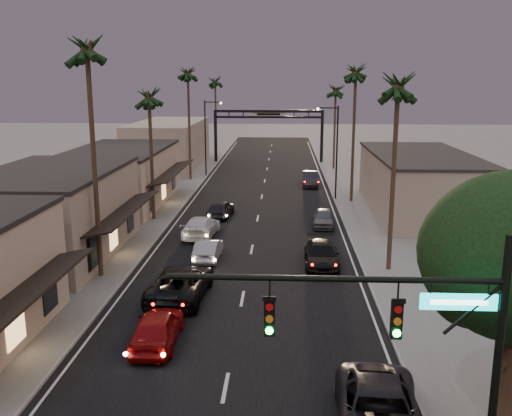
# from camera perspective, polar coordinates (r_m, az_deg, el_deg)

# --- Properties ---
(ground) EXTENTS (200.00, 200.00, 0.00)m
(ground) POSITION_cam_1_polar(r_m,az_deg,el_deg) (50.87, 0.33, -0.23)
(ground) COLOR slate
(ground) RESTS_ON ground
(road) EXTENTS (14.00, 120.00, 0.02)m
(road) POSITION_cam_1_polar(r_m,az_deg,el_deg) (55.74, 0.55, 0.93)
(road) COLOR black
(road) RESTS_ON ground
(sidewalk_left) EXTENTS (5.00, 92.00, 0.12)m
(sidewalk_left) POSITION_cam_1_polar(r_m,az_deg,el_deg) (63.63, -7.79, 2.35)
(sidewalk_left) COLOR slate
(sidewalk_left) RESTS_ON ground
(sidewalk_right) EXTENTS (5.00, 92.00, 0.12)m
(sidewalk_right) POSITION_cam_1_polar(r_m,az_deg,el_deg) (63.00, 9.47, 2.19)
(sidewalk_right) COLOR slate
(sidewalk_right) RESTS_ON ground
(storefront_mid) EXTENTS (8.00, 14.00, 5.50)m
(storefront_mid) POSITION_cam_1_polar(r_m,az_deg,el_deg) (39.57, -19.76, -0.70)
(storefront_mid) COLOR gray
(storefront_mid) RESTS_ON ground
(storefront_far) EXTENTS (8.00, 16.00, 5.00)m
(storefront_far) POSITION_cam_1_polar(r_m,az_deg,el_deg) (54.43, -13.40, 2.96)
(storefront_far) COLOR tan
(storefront_far) RESTS_ON ground
(storefront_dist) EXTENTS (8.00, 20.00, 6.00)m
(storefront_dist) POSITION_cam_1_polar(r_m,az_deg,el_deg) (76.50, -8.69, 6.30)
(storefront_dist) COLOR gray
(storefront_dist) RESTS_ON ground
(building_right) EXTENTS (8.00, 18.00, 5.00)m
(building_right) POSITION_cam_1_polar(r_m,az_deg,el_deg) (51.70, 16.04, 2.31)
(building_right) COLOR gray
(building_right) RESTS_ON ground
(traffic_signal) EXTENTS (8.51, 0.22, 7.80)m
(traffic_signal) POSITION_cam_1_polar(r_m,az_deg,el_deg) (15.37, 16.36, -12.29)
(traffic_signal) COLOR black
(traffic_signal) RESTS_ON ground
(arch) EXTENTS (15.20, 0.40, 7.27)m
(arch) POSITION_cam_1_polar(r_m,az_deg,el_deg) (79.76, 1.27, 8.53)
(arch) COLOR black
(arch) RESTS_ON ground
(streetlight_right) EXTENTS (2.13, 0.30, 9.00)m
(streetlight_right) POSITION_cam_1_polar(r_m,az_deg,el_deg) (55.07, 7.82, 6.28)
(streetlight_right) COLOR black
(streetlight_right) RESTS_ON ground
(streetlight_left) EXTENTS (2.13, 0.30, 9.00)m
(streetlight_left) POSITION_cam_1_polar(r_m,az_deg,el_deg) (68.39, -4.87, 7.60)
(streetlight_left) COLOR black
(streetlight_left) RESTS_ON ground
(palm_lb) EXTENTS (3.20, 3.20, 15.20)m
(palm_lb) POSITION_cam_1_polar(r_m,az_deg,el_deg) (33.34, -16.60, 15.59)
(palm_lb) COLOR #38281C
(palm_lb) RESTS_ON ground
(palm_lc) EXTENTS (3.20, 3.20, 12.20)m
(palm_lc) POSITION_cam_1_polar(r_m,az_deg,el_deg) (46.77, -10.68, 11.36)
(palm_lc) COLOR #38281C
(palm_lc) RESTS_ON ground
(palm_ld) EXTENTS (3.20, 3.20, 14.20)m
(palm_ld) POSITION_cam_1_polar(r_m,az_deg,el_deg) (65.40, -6.84, 13.54)
(palm_ld) COLOR #38281C
(palm_ld) RESTS_ON ground
(palm_ra) EXTENTS (3.20, 3.20, 13.20)m
(palm_ra) POSITION_cam_1_polar(r_m,az_deg,el_deg) (34.14, 14.07, 12.39)
(palm_ra) COLOR #38281C
(palm_ra) RESTS_ON ground
(palm_rb) EXTENTS (3.20, 3.20, 14.20)m
(palm_rb) POSITION_cam_1_polar(r_m,az_deg,el_deg) (53.91, 9.97, 13.62)
(palm_rb) COLOR #38281C
(palm_rb) RESTS_ON ground
(palm_rc) EXTENTS (3.20, 3.20, 12.20)m
(palm_rc) POSITION_cam_1_polar(r_m,az_deg,el_deg) (73.81, 7.99, 11.90)
(palm_rc) COLOR #38281C
(palm_rc) RESTS_ON ground
(palm_far) EXTENTS (3.20, 3.20, 13.20)m
(palm_far) POSITION_cam_1_polar(r_m,az_deg,el_deg) (88.13, -4.11, 12.75)
(palm_far) COLOR #38281C
(palm_far) RESTS_ON ground
(oncoming_red) EXTENTS (1.92, 4.65, 1.57)m
(oncoming_red) POSITION_cam_1_polar(r_m,az_deg,el_deg) (25.94, -9.86, -11.71)
(oncoming_red) COLOR maroon
(oncoming_red) RESTS_ON ground
(oncoming_pickup) EXTENTS (3.14, 6.18, 1.67)m
(oncoming_pickup) POSITION_cam_1_polar(r_m,az_deg,el_deg) (30.90, -7.55, -7.44)
(oncoming_pickup) COLOR black
(oncoming_pickup) RESTS_ON ground
(oncoming_silver) EXTENTS (1.55, 4.17, 1.36)m
(oncoming_silver) POSITION_cam_1_polar(r_m,az_deg,el_deg) (37.13, -4.80, -4.13)
(oncoming_silver) COLOR #98979C
(oncoming_silver) RESTS_ON ground
(oncoming_white) EXTENTS (2.61, 5.38, 1.51)m
(oncoming_white) POSITION_cam_1_polar(r_m,az_deg,el_deg) (42.52, -5.52, -1.85)
(oncoming_white) COLOR silver
(oncoming_white) RESTS_ON ground
(oncoming_dgrey) EXTENTS (2.26, 4.57, 1.50)m
(oncoming_dgrey) POSITION_cam_1_polar(r_m,az_deg,el_deg) (48.27, -3.56, -0.06)
(oncoming_dgrey) COLOR black
(oncoming_dgrey) RESTS_ON ground
(curbside_near) EXTENTS (3.18, 6.15, 1.66)m
(curbside_near) POSITION_cam_1_polar(r_m,az_deg,el_deg) (20.08, 12.20, -19.50)
(curbside_near) COLOR black
(curbside_near) RESTS_ON ground
(curbside_black) EXTENTS (2.17, 5.19, 1.50)m
(curbside_black) POSITION_cam_1_polar(r_m,az_deg,el_deg) (35.83, 6.57, -4.69)
(curbside_black) COLOR black
(curbside_black) RESTS_ON ground
(curbside_grey) EXTENTS (2.00, 4.21, 1.39)m
(curbside_grey) POSITION_cam_1_polar(r_m,az_deg,el_deg) (45.52, 6.80, -0.98)
(curbside_grey) COLOR #56565C
(curbside_grey) RESTS_ON ground
(curbside_far) EXTENTS (1.84, 4.83, 1.57)m
(curbside_far) POSITION_cam_1_polar(r_m,az_deg,el_deg) (62.56, 5.47, 2.91)
(curbside_far) COLOR black
(curbside_far) RESTS_ON ground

